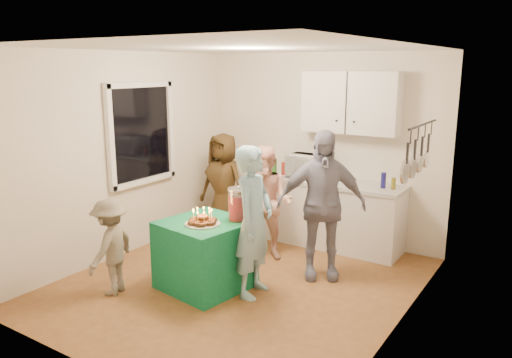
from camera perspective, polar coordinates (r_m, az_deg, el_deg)
The scene contains 19 objects.
floor at distance 5.81m, azimuth -1.92°, elevation -11.79°, with size 4.00×4.00×0.00m, color brown.
ceiling at distance 5.28m, azimuth -2.14°, elevation 14.80°, with size 4.00×4.00×0.00m, color white.
back_wall at distance 7.10m, azimuth 7.29°, elevation 3.66°, with size 3.60×3.60×0.00m, color silver.
left_wall at distance 6.58m, azimuth -15.00°, elevation 2.60°, with size 4.00×4.00×0.00m, color silver.
right_wall at distance 4.63m, azimuth 16.56°, elevation -1.69°, with size 4.00×4.00×0.00m, color silver.
window_night at distance 6.72m, azimuth -13.05°, elevation 5.08°, with size 0.04×1.00×1.20m, color black.
counter at distance 6.94m, azimuth 7.49°, elevation -3.92°, with size 2.20×0.58×0.86m, color white.
countertop at distance 6.83m, azimuth 7.60°, elevation -0.26°, with size 2.24×0.62×0.05m, color beige.
upper_cabinet at distance 6.69m, azimuth 10.78°, elevation 8.59°, with size 1.30×0.30×0.80m, color white.
pot_rack at distance 5.25m, azimuth 18.14°, elevation 3.23°, with size 0.12×1.00×0.60m, color black.
microwave at distance 6.88m, azimuth 6.10°, elevation 1.43°, with size 0.57×0.39×0.32m, color white.
party_table at distance 5.61m, azimuth -5.82°, elevation -8.56°, with size 0.85×0.85×0.76m, color #106F42.
donut_cake at distance 5.36m, azimuth -6.15°, elevation -4.27°, with size 0.38×0.38×0.18m, color #381C0C, non-canonical shape.
punch_jar at distance 5.46m, azimuth -2.04°, elevation -2.98°, with size 0.22×0.22×0.34m, color #B70E1E.
man_birthday at distance 5.27m, azimuth -0.25°, elevation -4.92°, with size 0.59×0.39×1.62m, color #91C0D3.
woman_back_left at distance 7.22m, azimuth -3.78°, elevation -0.61°, with size 0.73×0.47×1.49m, color brown.
woman_back_center at distance 6.30m, azimuth 1.17°, elevation -2.76°, with size 0.71×0.55×1.45m, color #FD9784.
woman_back_right at distance 5.74m, azimuth 7.46°, elevation -2.95°, with size 1.02×0.42×1.73m, color #101136.
child_near_left at distance 5.59m, azimuth -16.26°, elevation -7.46°, with size 0.68×0.39×1.06m, color #665E52.
Camera 1 is at (3.03, -4.32, 2.42)m, focal length 35.00 mm.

